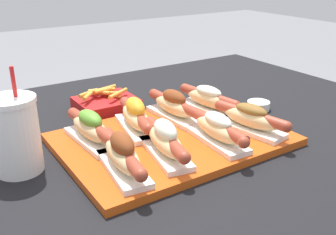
# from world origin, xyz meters

# --- Properties ---
(serving_tray) EXTENTS (0.52, 0.37, 0.02)m
(serving_tray) POSITION_xyz_m (-0.05, -0.02, 0.70)
(serving_tray) COLOR #CC4C14
(serving_tray) RESTS_ON patio_table
(hot_dog_0) EXTENTS (0.08, 0.22, 0.08)m
(hot_dog_0) POSITION_xyz_m (-0.23, -0.10, 0.74)
(hot_dog_0) COLOR white
(hot_dog_0) RESTS_ON serving_tray
(hot_dog_1) EXTENTS (0.09, 0.21, 0.08)m
(hot_dog_1) POSITION_xyz_m (-0.12, -0.09, 0.74)
(hot_dog_1) COLOR white
(hot_dog_1) RESTS_ON serving_tray
(hot_dog_2) EXTENTS (0.07, 0.22, 0.07)m
(hot_dog_2) POSITION_xyz_m (0.01, -0.10, 0.74)
(hot_dog_2) COLOR white
(hot_dog_2) RESTS_ON serving_tray
(hot_dog_3) EXTENTS (0.09, 0.21, 0.07)m
(hot_dog_3) POSITION_xyz_m (0.12, -0.09, 0.74)
(hot_dog_3) COLOR white
(hot_dog_3) RESTS_ON serving_tray
(hot_dog_4) EXTENTS (0.07, 0.22, 0.08)m
(hot_dog_4) POSITION_xyz_m (-0.23, 0.06, 0.74)
(hot_dog_4) COLOR white
(hot_dog_4) RESTS_ON serving_tray
(hot_dog_5) EXTENTS (0.09, 0.21, 0.08)m
(hot_dog_5) POSITION_xyz_m (-0.11, 0.06, 0.74)
(hot_dog_5) COLOR white
(hot_dog_5) RESTS_ON serving_tray
(hot_dog_6) EXTENTS (0.07, 0.22, 0.08)m
(hot_dog_6) POSITION_xyz_m (0.01, 0.08, 0.74)
(hot_dog_6) COLOR white
(hot_dog_6) RESTS_ON serving_tray
(hot_dog_7) EXTENTS (0.08, 0.22, 0.07)m
(hot_dog_7) POSITION_xyz_m (0.12, 0.07, 0.74)
(hot_dog_7) COLOR white
(hot_dog_7) RESTS_ON serving_tray
(sauce_bowl) EXTENTS (0.06, 0.06, 0.02)m
(sauce_bowl) POSITION_xyz_m (0.28, 0.03, 0.70)
(sauce_bowl) COLOR silver
(sauce_bowl) RESTS_ON patio_table
(drink_cup) EXTENTS (0.10, 0.10, 0.22)m
(drink_cup) POSITION_xyz_m (-0.39, 0.05, 0.77)
(drink_cup) COLOR white
(drink_cup) RESTS_ON patio_table
(fries_basket) EXTENTS (0.16, 0.14, 0.06)m
(fries_basket) POSITION_xyz_m (-0.09, 0.27, 0.71)
(fries_basket) COLOR #B21919
(fries_basket) RESTS_ON patio_table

